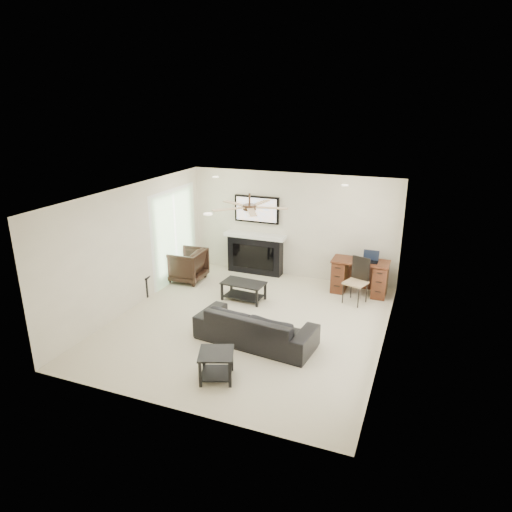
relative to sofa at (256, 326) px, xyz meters
The scene contains 10 objects.
room_shell 1.56m from the sofa, 106.74° to the left, with size 5.50×5.54×2.52m.
sofa is the anchor object (origin of this frame).
armchair 3.37m from the sofa, 140.41° to the left, with size 0.81×0.83×0.76m, color black.
coffee_table 1.84m from the sofa, 119.36° to the left, with size 0.90×0.50×0.40m, color black.
end_table_near 1.26m from the sofa, 96.84° to the right, with size 0.52×0.52×0.45m, color black.
end_table_left 3.34m from the sofa, 160.75° to the left, with size 0.50×0.50×0.45m, color black.
fireplace_unit 3.50m from the sofa, 111.64° to the left, with size 1.52×0.34×1.91m, color black.
desk 3.16m from the sofa, 65.01° to the left, with size 1.22×0.56×0.76m, color #421710.
desk_chair 2.67m from the sofa, 60.01° to the left, with size 0.42×0.44×0.97m, color black.
laptop 3.28m from the sofa, 61.64° to the left, with size 0.33×0.24×0.23m, color black.
Camera 1 is at (3.00, -7.26, 4.05)m, focal length 32.00 mm.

